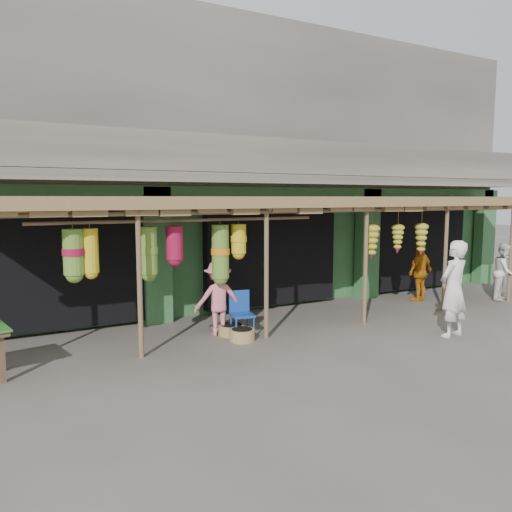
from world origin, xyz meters
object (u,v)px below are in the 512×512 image
person_front (454,289)px  person_shopper (218,298)px  blue_chair (241,311)px  person_vendor (420,272)px  person_right (505,272)px

person_front → person_shopper: (-4.09, 2.33, -0.21)m
blue_chair → person_vendor: size_ratio=0.56×
blue_chair → person_vendor: bearing=15.7°
person_right → person_shopper: bearing=154.4°
person_right → person_vendor: bearing=133.0°
person_front → person_shopper: size_ratio=1.28×
person_front → person_right: bearing=-165.1°
person_front → person_right: 4.52m
blue_chair → person_shopper: 0.53m
person_vendor → person_shopper: (-6.12, -0.45, -0.04)m
person_right → person_shopper: 8.25m
person_front → person_shopper: 4.71m
person_front → person_shopper: person_front is taller
blue_chair → person_shopper: (-0.41, 0.22, 0.25)m
person_vendor → person_shopper: person_vendor is taller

